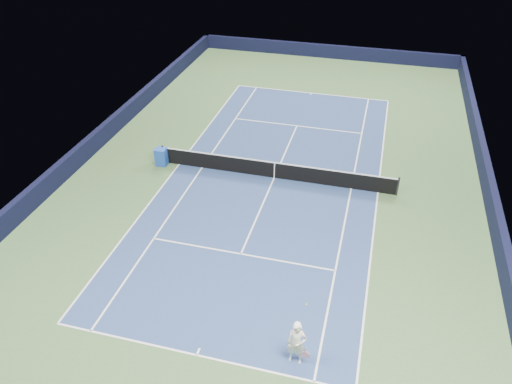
# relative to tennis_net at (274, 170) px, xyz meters

# --- Properties ---
(ground) EXTENTS (40.00, 40.00, 0.00)m
(ground) POSITION_rel_tennis_net_xyz_m (0.00, 0.00, -0.50)
(ground) COLOR #3C5D32
(ground) RESTS_ON ground
(wall_far) EXTENTS (22.00, 0.35, 1.10)m
(wall_far) POSITION_rel_tennis_net_xyz_m (0.00, 19.82, 0.05)
(wall_far) COLOR black
(wall_far) RESTS_ON ground
(wall_right) EXTENTS (0.35, 40.00, 1.10)m
(wall_right) POSITION_rel_tennis_net_xyz_m (10.82, 0.00, 0.05)
(wall_right) COLOR black
(wall_right) RESTS_ON ground
(wall_left) EXTENTS (0.35, 40.00, 1.10)m
(wall_left) POSITION_rel_tennis_net_xyz_m (-10.82, 0.00, 0.05)
(wall_left) COLOR black
(wall_left) RESTS_ON ground
(court_surface) EXTENTS (10.97, 23.77, 0.01)m
(court_surface) POSITION_rel_tennis_net_xyz_m (0.00, 0.00, -0.50)
(court_surface) COLOR navy
(court_surface) RESTS_ON ground
(baseline_far) EXTENTS (10.97, 0.08, 0.00)m
(baseline_far) POSITION_rel_tennis_net_xyz_m (0.00, 11.88, -0.50)
(baseline_far) COLOR white
(baseline_far) RESTS_ON ground
(baseline_near) EXTENTS (10.97, 0.08, 0.00)m
(baseline_near) POSITION_rel_tennis_net_xyz_m (0.00, -11.88, -0.50)
(baseline_near) COLOR white
(baseline_near) RESTS_ON ground
(sideline_doubles_right) EXTENTS (0.08, 23.77, 0.00)m
(sideline_doubles_right) POSITION_rel_tennis_net_xyz_m (5.49, 0.00, -0.50)
(sideline_doubles_right) COLOR white
(sideline_doubles_right) RESTS_ON ground
(sideline_doubles_left) EXTENTS (0.08, 23.77, 0.00)m
(sideline_doubles_left) POSITION_rel_tennis_net_xyz_m (-5.49, 0.00, -0.50)
(sideline_doubles_left) COLOR white
(sideline_doubles_left) RESTS_ON ground
(sideline_singles_right) EXTENTS (0.08, 23.77, 0.00)m
(sideline_singles_right) POSITION_rel_tennis_net_xyz_m (4.12, 0.00, -0.50)
(sideline_singles_right) COLOR white
(sideline_singles_right) RESTS_ON ground
(sideline_singles_left) EXTENTS (0.08, 23.77, 0.00)m
(sideline_singles_left) POSITION_rel_tennis_net_xyz_m (-4.12, 0.00, -0.50)
(sideline_singles_left) COLOR white
(sideline_singles_left) RESTS_ON ground
(service_line_far) EXTENTS (8.23, 0.08, 0.00)m
(service_line_far) POSITION_rel_tennis_net_xyz_m (0.00, 6.40, -0.50)
(service_line_far) COLOR white
(service_line_far) RESTS_ON ground
(service_line_near) EXTENTS (8.23, 0.08, 0.00)m
(service_line_near) POSITION_rel_tennis_net_xyz_m (0.00, -6.40, -0.50)
(service_line_near) COLOR white
(service_line_near) RESTS_ON ground
(center_service_line) EXTENTS (0.08, 12.80, 0.00)m
(center_service_line) POSITION_rel_tennis_net_xyz_m (0.00, 0.00, -0.50)
(center_service_line) COLOR white
(center_service_line) RESTS_ON ground
(center_mark_far) EXTENTS (0.08, 0.30, 0.00)m
(center_mark_far) POSITION_rel_tennis_net_xyz_m (0.00, 11.73, -0.50)
(center_mark_far) COLOR white
(center_mark_far) RESTS_ON ground
(center_mark_near) EXTENTS (0.08, 0.30, 0.00)m
(center_mark_near) POSITION_rel_tennis_net_xyz_m (0.00, -11.73, -0.50)
(center_mark_near) COLOR white
(center_mark_near) RESTS_ON ground
(tennis_net) EXTENTS (12.90, 0.10, 1.07)m
(tennis_net) POSITION_rel_tennis_net_xyz_m (0.00, 0.00, 0.00)
(tennis_net) COLOR black
(tennis_net) RESTS_ON ground
(sponsor_cube) EXTENTS (0.63, 0.58, 1.00)m
(sponsor_cube) POSITION_rel_tennis_net_xyz_m (-6.40, -0.25, -0.01)
(sponsor_cube) COLOR #1D4BB3
(sponsor_cube) RESTS_ON ground
(tennis_player) EXTENTS (0.81, 1.26, 1.79)m
(tennis_player) POSITION_rel_tennis_net_xyz_m (3.37, -11.20, 0.39)
(tennis_player) COLOR white
(tennis_player) RESTS_ON ground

